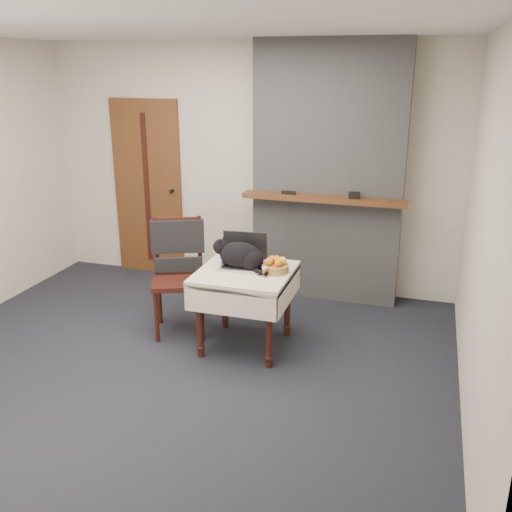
# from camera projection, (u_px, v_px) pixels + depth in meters

# --- Properties ---
(ground) EXTENTS (4.50, 4.50, 0.00)m
(ground) POSITION_uv_depth(u_px,v_px,m) (175.00, 363.00, 4.72)
(ground) COLOR black
(ground) RESTS_ON ground
(room_shell) EXTENTS (4.52, 4.01, 2.61)m
(room_shell) POSITION_uv_depth(u_px,v_px,m) (189.00, 141.00, 4.58)
(room_shell) COLOR beige
(room_shell) RESTS_ON ground
(door) EXTENTS (0.82, 0.10, 2.00)m
(door) POSITION_uv_depth(u_px,v_px,m) (148.00, 189.00, 6.53)
(door) COLOR brown
(door) RESTS_ON ground
(chimney) EXTENTS (1.62, 0.48, 2.60)m
(chimney) POSITION_uv_depth(u_px,v_px,m) (328.00, 175.00, 5.73)
(chimney) COLOR gray
(chimney) RESTS_ON ground
(side_table) EXTENTS (0.78, 0.78, 0.70)m
(side_table) POSITION_uv_depth(u_px,v_px,m) (245.00, 283.00, 4.84)
(side_table) COLOR #34120E
(side_table) RESTS_ON ground
(laptop) EXTENTS (0.42, 0.37, 0.28)m
(laptop) POSITION_uv_depth(u_px,v_px,m) (243.00, 258.00, 4.91)
(laptop) COLOR #B7B7BC
(laptop) RESTS_ON side_table
(cat) EXTENTS (0.54, 0.28, 0.27)m
(cat) POSITION_uv_depth(u_px,v_px,m) (241.00, 256.00, 4.81)
(cat) COLOR black
(cat) RESTS_ON side_table
(cream_jar) EXTENTS (0.07, 0.07, 0.08)m
(cream_jar) POSITION_uv_depth(u_px,v_px,m) (219.00, 264.00, 4.84)
(cream_jar) COLOR white
(cream_jar) RESTS_ON side_table
(pill_bottle) EXTENTS (0.04, 0.04, 0.08)m
(pill_bottle) POSITION_uv_depth(u_px,v_px,m) (264.00, 272.00, 4.65)
(pill_bottle) COLOR #B53E16
(pill_bottle) RESTS_ON side_table
(fruit_basket) EXTENTS (0.23, 0.23, 0.13)m
(fruit_basket) POSITION_uv_depth(u_px,v_px,m) (275.00, 266.00, 4.76)
(fruit_basket) COLOR #B08B47
(fruit_basket) RESTS_ON side_table
(desk_clutter) EXTENTS (0.11, 0.11, 0.01)m
(desk_clutter) POSITION_uv_depth(u_px,v_px,m) (271.00, 270.00, 4.80)
(desk_clutter) COLOR black
(desk_clutter) RESTS_ON side_table
(chair) EXTENTS (0.61, 0.61, 1.05)m
(chair) POSITION_uv_depth(u_px,v_px,m) (178.00, 259.00, 5.19)
(chair) COLOR #34120E
(chair) RESTS_ON ground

